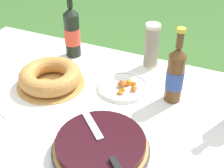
% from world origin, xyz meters
% --- Properties ---
extents(garden_table, '(1.72, 0.94, 0.70)m').
position_xyz_m(garden_table, '(0.00, 0.00, 0.63)').
color(garden_table, brown).
rests_on(garden_table, ground_plane).
extents(tablecloth, '(1.73, 0.95, 0.10)m').
position_xyz_m(tablecloth, '(0.00, 0.00, 0.69)').
color(tablecloth, white).
rests_on(tablecloth, garden_table).
extents(berry_tart, '(0.34, 0.34, 0.06)m').
position_xyz_m(berry_tart, '(0.13, -0.23, 0.73)').
color(berry_tart, '#38383D').
rests_on(berry_tart, tablecloth).
extents(serving_knife, '(0.29, 0.27, 0.01)m').
position_xyz_m(serving_knife, '(0.15, -0.25, 0.76)').
color(serving_knife, silver).
rests_on(serving_knife, berry_tart).
extents(bundt_cake, '(0.31, 0.31, 0.08)m').
position_xyz_m(bundt_cake, '(-0.26, 0.05, 0.74)').
color(bundt_cake, tan).
rests_on(bundt_cake, tablecloth).
extents(cup_stack, '(0.07, 0.07, 0.23)m').
position_xyz_m(cup_stack, '(0.11, 0.39, 0.81)').
color(cup_stack, beige).
rests_on(cup_stack, tablecloth).
extents(cider_bottle_amber, '(0.07, 0.07, 0.33)m').
position_xyz_m(cider_bottle_amber, '(0.28, 0.17, 0.83)').
color(cider_bottle_amber, brown).
rests_on(cider_bottle_amber, tablecloth).
extents(juice_bottle_red, '(0.08, 0.08, 0.34)m').
position_xyz_m(juice_bottle_red, '(-0.30, 0.34, 0.83)').
color(juice_bottle_red, black).
rests_on(juice_bottle_red, tablecloth).
extents(snack_plate_near, '(0.23, 0.23, 0.05)m').
position_xyz_m(snack_plate_near, '(0.06, 0.16, 0.71)').
color(snack_plate_near, white).
rests_on(snack_plate_near, tablecloth).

